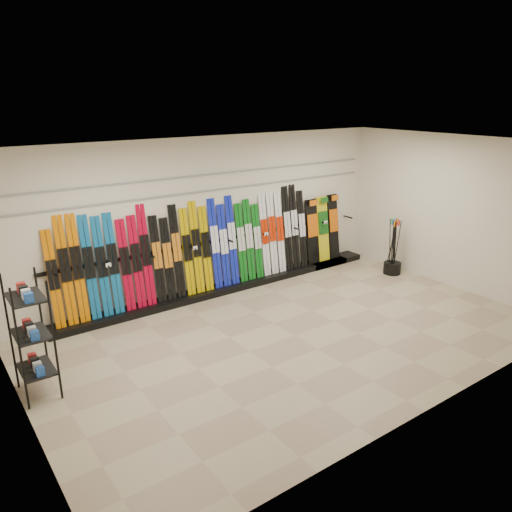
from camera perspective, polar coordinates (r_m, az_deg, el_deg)
floor at (r=8.20m, az=4.42°, el=-9.04°), size 8.00×8.00×0.00m
back_wall at (r=9.61m, az=-5.01°, el=4.59°), size 8.00×0.00×8.00m
left_wall at (r=6.02m, az=-25.95°, el=-5.63°), size 0.00×5.00×5.00m
right_wall at (r=10.60m, az=21.50°, el=4.67°), size 0.00×5.00×5.00m
ceiling at (r=7.34m, az=4.99°, el=12.29°), size 8.00×8.00×0.00m
ski_rack_base at (r=9.97m, az=-3.02°, el=-3.53°), size 8.00×0.40×0.12m
skis at (r=9.41m, az=-6.88°, el=0.82°), size 5.37×0.30×1.82m
snowboards at (r=11.28m, az=7.62°, el=3.07°), size 0.94×0.23×1.45m
accessory_rack at (r=6.98m, az=-24.26°, el=-8.43°), size 0.40×0.60×1.62m
pole_bin at (r=11.21m, az=15.29°, el=-1.33°), size 0.37×0.37×0.25m
ski_poles at (r=11.06m, az=15.40°, el=1.04°), size 0.27×0.29×1.18m
slatwall_rail_0 at (r=9.48m, az=-5.03°, el=7.50°), size 7.60×0.02×0.03m
slatwall_rail_1 at (r=9.43m, az=-5.08°, el=9.29°), size 7.60×0.02×0.03m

